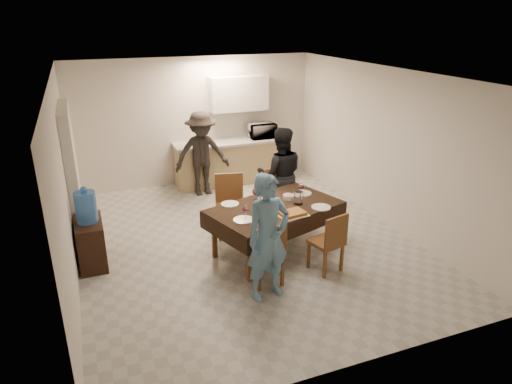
{
  "coord_description": "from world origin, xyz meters",
  "views": [
    {
      "loc": [
        -2.18,
        -6.11,
        3.38
      ],
      "look_at": [
        0.07,
        -0.3,
        0.94
      ],
      "focal_mm": 32.0,
      "sensor_mm": 36.0,
      "label": 1
    }
  ],
  "objects_px": {
    "console": "(91,243)",
    "wine_bottle": "(271,196)",
    "person_kitchen": "(202,154)",
    "person_far": "(280,175)",
    "dining_table": "(275,208)",
    "person_near": "(268,238)",
    "water_jug": "(86,207)",
    "microwave": "(262,131)",
    "savoury_tart": "(292,213)",
    "water_pitcher": "(298,198)"
  },
  "relations": [
    {
      "from": "water_pitcher",
      "to": "person_kitchen",
      "type": "bearing_deg",
      "value": 105.0
    },
    {
      "from": "savoury_tart",
      "to": "console",
      "type": "bearing_deg",
      "value": 160.22
    },
    {
      "from": "water_jug",
      "to": "person_kitchen",
      "type": "relative_size",
      "value": 0.26
    },
    {
      "from": "dining_table",
      "to": "person_far",
      "type": "distance_m",
      "value": 1.19
    },
    {
      "from": "console",
      "to": "water_jug",
      "type": "xyz_separation_m",
      "value": [
        0.0,
        0.0,
        0.56
      ]
    },
    {
      "from": "person_far",
      "to": "person_kitchen",
      "type": "xyz_separation_m",
      "value": [
        -0.94,
        1.65,
        0.01
      ]
    },
    {
      "from": "water_pitcher",
      "to": "person_near",
      "type": "height_order",
      "value": "person_near"
    },
    {
      "from": "water_pitcher",
      "to": "console",
      "type": "bearing_deg",
      "value": 167.77
    },
    {
      "from": "console",
      "to": "person_near",
      "type": "relative_size",
      "value": 0.45
    },
    {
      "from": "dining_table",
      "to": "savoury_tart",
      "type": "height_order",
      "value": "savoury_tart"
    },
    {
      "from": "console",
      "to": "water_pitcher",
      "type": "height_order",
      "value": "water_pitcher"
    },
    {
      "from": "person_far",
      "to": "person_kitchen",
      "type": "bearing_deg",
      "value": -42.71
    },
    {
      "from": "water_pitcher",
      "to": "dining_table",
      "type": "bearing_deg",
      "value": 171.87
    },
    {
      "from": "person_near",
      "to": "dining_table",
      "type": "bearing_deg",
      "value": 51.68
    },
    {
      "from": "console",
      "to": "water_jug",
      "type": "distance_m",
      "value": 0.56
    },
    {
      "from": "wine_bottle",
      "to": "person_near",
      "type": "relative_size",
      "value": 0.19
    },
    {
      "from": "microwave",
      "to": "water_pitcher",
      "type": "bearing_deg",
      "value": 77.42
    },
    {
      "from": "console",
      "to": "person_kitchen",
      "type": "bearing_deg",
      "value": 43.77
    },
    {
      "from": "water_jug",
      "to": "console",
      "type": "bearing_deg",
      "value": 0.0
    },
    {
      "from": "dining_table",
      "to": "person_near",
      "type": "xyz_separation_m",
      "value": [
        -0.55,
        -1.05,
        0.12
      ]
    },
    {
      "from": "dining_table",
      "to": "savoury_tart",
      "type": "relative_size",
      "value": 5.26
    },
    {
      "from": "console",
      "to": "person_near",
      "type": "height_order",
      "value": "person_near"
    },
    {
      "from": "dining_table",
      "to": "water_jug",
      "type": "xyz_separation_m",
      "value": [
        -2.59,
        0.59,
        0.19
      ]
    },
    {
      "from": "person_far",
      "to": "person_kitchen",
      "type": "distance_m",
      "value": 1.9
    },
    {
      "from": "wine_bottle",
      "to": "savoury_tart",
      "type": "xyz_separation_m",
      "value": [
        0.15,
        -0.43,
        -0.13
      ]
    },
    {
      "from": "wine_bottle",
      "to": "savoury_tart",
      "type": "relative_size",
      "value": 0.75
    },
    {
      "from": "console",
      "to": "person_far",
      "type": "height_order",
      "value": "person_far"
    },
    {
      "from": "console",
      "to": "savoury_tart",
      "type": "bearing_deg",
      "value": -19.78
    },
    {
      "from": "water_jug",
      "to": "microwave",
      "type": "xyz_separation_m",
      "value": [
        3.65,
        2.56,
        0.17
      ]
    },
    {
      "from": "dining_table",
      "to": "console",
      "type": "relative_size",
      "value": 2.93
    },
    {
      "from": "wine_bottle",
      "to": "person_far",
      "type": "height_order",
      "value": "person_far"
    },
    {
      "from": "water_pitcher",
      "to": "person_far",
      "type": "xyz_separation_m",
      "value": [
        0.2,
        1.1,
        -0.02
      ]
    },
    {
      "from": "console",
      "to": "wine_bottle",
      "type": "bearing_deg",
      "value": -11.94
    },
    {
      "from": "water_jug",
      "to": "microwave",
      "type": "height_order",
      "value": "microwave"
    },
    {
      "from": "microwave",
      "to": "person_far",
      "type": "bearing_deg",
      "value": 76.25
    },
    {
      "from": "water_jug",
      "to": "water_pitcher",
      "type": "relative_size",
      "value": 2.17
    },
    {
      "from": "console",
      "to": "savoury_tart",
      "type": "xyz_separation_m",
      "value": [
        2.69,
        -0.97,
        0.43
      ]
    },
    {
      "from": "savoury_tart",
      "to": "wine_bottle",
      "type": "bearing_deg",
      "value": 109.23
    },
    {
      "from": "savoury_tart",
      "to": "person_near",
      "type": "distance_m",
      "value": 0.94
    },
    {
      "from": "dining_table",
      "to": "wine_bottle",
      "type": "bearing_deg",
      "value": 116.94
    },
    {
      "from": "microwave",
      "to": "person_near",
      "type": "xyz_separation_m",
      "value": [
        -1.61,
        -4.2,
        -0.24
      ]
    },
    {
      "from": "savoury_tart",
      "to": "person_near",
      "type": "xyz_separation_m",
      "value": [
        -0.65,
        -0.67,
        0.06
      ]
    },
    {
      "from": "console",
      "to": "wine_bottle",
      "type": "relative_size",
      "value": 2.38
    },
    {
      "from": "person_kitchen",
      "to": "water_pitcher",
      "type": "bearing_deg",
      "value": -75.0
    },
    {
      "from": "person_kitchen",
      "to": "person_far",
      "type": "bearing_deg",
      "value": -60.4
    },
    {
      "from": "dining_table",
      "to": "savoury_tart",
      "type": "bearing_deg",
      "value": -93.32
    },
    {
      "from": "person_kitchen",
      "to": "dining_table",
      "type": "bearing_deg",
      "value": -81.85
    },
    {
      "from": "wine_bottle",
      "to": "person_kitchen",
      "type": "distance_m",
      "value": 2.67
    },
    {
      "from": "savoury_tart",
      "to": "person_kitchen",
      "type": "bearing_deg",
      "value": 98.98
    },
    {
      "from": "wine_bottle",
      "to": "person_near",
      "type": "distance_m",
      "value": 1.21
    }
  ]
}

